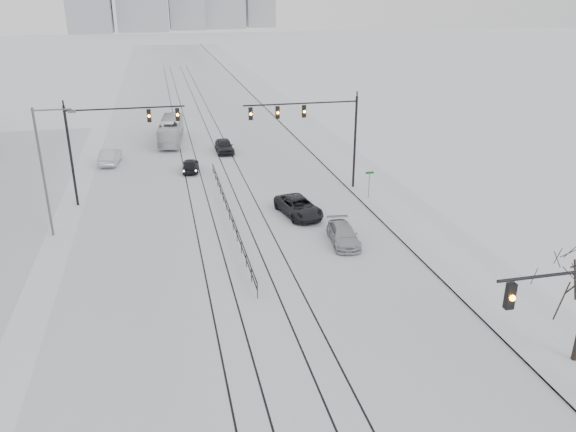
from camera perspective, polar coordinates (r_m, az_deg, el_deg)
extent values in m
cube|color=silver|center=(71.02, -9.12, 8.48)|extent=(22.00, 260.00, 0.02)
cube|color=silver|center=(73.11, 1.60, 9.17)|extent=(5.00, 260.00, 0.16)
cube|color=gray|center=(72.55, -0.29, 9.07)|extent=(0.10, 260.00, 0.12)
cube|color=black|center=(51.60, -10.26, 3.43)|extent=(0.10, 180.00, 0.01)
cube|color=black|center=(51.68, -8.71, 3.55)|extent=(0.10, 180.00, 0.01)
cube|color=black|center=(51.88, -6.07, 3.76)|extent=(0.10, 180.00, 0.01)
cube|color=black|center=(52.06, -4.54, 3.87)|extent=(0.10, 180.00, 0.01)
cylinder|color=black|center=(22.49, 26.95, -5.14)|extent=(6.00, 0.12, 0.12)
cube|color=black|center=(21.39, 21.63, -7.57)|extent=(0.32, 0.24, 1.00)
sphere|color=orange|center=(21.29, 21.84, -7.74)|extent=(0.22, 0.22, 0.22)
cylinder|color=black|center=(48.37, 6.81, 7.31)|extent=(0.20, 0.20, 8.00)
cylinder|color=black|center=(46.24, 1.34, 11.36)|extent=(9.50, 0.12, 0.12)
cube|color=black|center=(45.53, -3.82, 10.33)|extent=(0.32, 0.24, 1.00)
sphere|color=orange|center=(45.39, -3.79, 10.29)|extent=(0.22, 0.22, 0.22)
cube|color=black|center=(45.92, -1.07, 10.47)|extent=(0.32, 0.24, 1.00)
sphere|color=orange|center=(45.79, -1.03, 10.44)|extent=(0.22, 0.22, 0.22)
cube|color=black|center=(46.42, 1.63, 10.58)|extent=(0.32, 0.24, 1.00)
sphere|color=orange|center=(46.29, 1.68, 10.55)|extent=(0.22, 0.22, 0.22)
cylinder|color=black|center=(47.14, -21.18, 5.62)|extent=(0.20, 0.20, 8.00)
cylinder|color=black|center=(45.90, -16.16, 10.46)|extent=(9.00, 0.12, 0.12)
cube|color=black|center=(45.97, -11.17, 10.08)|extent=(0.32, 0.24, 1.00)
sphere|color=orange|center=(45.84, -11.16, 10.05)|extent=(0.22, 0.22, 0.22)
cube|color=black|center=(45.96, -13.94, 9.86)|extent=(0.32, 0.24, 1.00)
sphere|color=orange|center=(45.82, -13.94, 9.82)|extent=(0.22, 0.22, 0.22)
cylinder|color=#595B60|center=(41.48, -23.62, 3.93)|extent=(0.16, 0.16, 9.00)
cylinder|color=#595B60|center=(40.29, -22.84, 9.91)|extent=(2.40, 0.10, 0.10)
cube|color=#595B60|center=(40.13, -21.11, 9.89)|extent=(0.50, 0.25, 0.18)
cube|color=black|center=(42.07, -6.00, 0.78)|extent=(0.06, 24.00, 0.06)
cube|color=black|center=(42.21, -5.98, 0.27)|extent=(0.06, 24.00, 0.06)
cylinder|color=#595B60|center=(46.56, 8.23, 3.08)|extent=(0.06, 0.06, 2.40)
cube|color=#0C4C19|center=(46.23, 8.30, 4.37)|extent=(0.70, 0.04, 0.18)
imported|color=black|center=(54.50, -9.87, 5.11)|extent=(1.84, 3.83, 1.26)
imported|color=#B5B9BE|center=(58.90, -17.60, 5.77)|extent=(2.12, 4.69, 1.49)
imported|color=black|center=(42.82, 1.09, 0.93)|extent=(3.28, 5.42, 1.41)
imported|color=#A7A8AE|center=(38.23, 5.64, -1.92)|extent=(2.16, 4.46, 1.25)
imported|color=black|center=(60.73, -6.48, 7.08)|extent=(1.83, 4.28, 1.44)
imported|color=silver|center=(65.86, -11.80, 8.47)|extent=(3.27, 9.91, 2.71)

